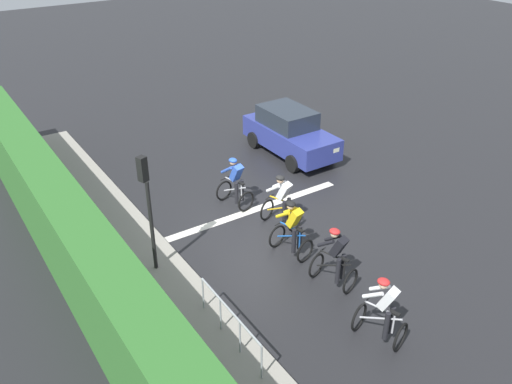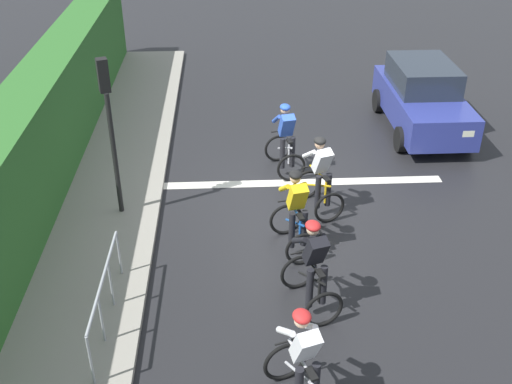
% 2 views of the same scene
% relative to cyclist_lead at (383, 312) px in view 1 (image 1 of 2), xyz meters
% --- Properties ---
extents(ground_plane, '(80.00, 80.00, 0.00)m').
position_rel_cyclist_lead_xyz_m(ground_plane, '(-0.47, -5.74, -0.80)').
color(ground_plane, black).
extents(sidewalk_kerb, '(2.80, 24.14, 0.12)m').
position_rel_cyclist_lead_xyz_m(sidewalk_kerb, '(3.78, -3.74, -0.74)').
color(sidewalk_kerb, gray).
rests_on(sidewalk_kerb, ground).
extents(stone_wall_low, '(0.44, 24.14, 0.56)m').
position_rel_cyclist_lead_xyz_m(stone_wall_low, '(4.68, -3.74, -0.52)').
color(stone_wall_low, tan).
rests_on(stone_wall_low, ground).
extents(hedge_wall, '(1.10, 24.14, 2.45)m').
position_rel_cyclist_lead_xyz_m(hedge_wall, '(4.98, -3.74, 0.43)').
color(hedge_wall, '#2D6628').
rests_on(hedge_wall, ground).
extents(road_marking_stop_line, '(7.00, 0.30, 0.01)m').
position_rel_cyclist_lead_xyz_m(road_marking_stop_line, '(-0.47, -6.28, -0.79)').
color(road_marking_stop_line, silver).
rests_on(road_marking_stop_line, ground).
extents(cyclist_lead, '(0.98, 1.24, 1.66)m').
position_rel_cyclist_lead_xyz_m(cyclist_lead, '(0.00, 0.00, 0.00)').
color(cyclist_lead, black).
rests_on(cyclist_lead, ground).
extents(cyclist_second, '(0.96, 1.23, 1.66)m').
position_rel_cyclist_lead_xyz_m(cyclist_second, '(-0.41, -2.05, 0.00)').
color(cyclist_second, black).
rests_on(cyclist_second, ground).
extents(cyclist_mid, '(0.89, 1.20, 1.66)m').
position_rel_cyclist_lead_xyz_m(cyclist_mid, '(-0.31, -3.71, 0.00)').
color(cyclist_mid, black).
rests_on(cyclist_mid, ground).
extents(cyclist_fourth, '(1.00, 1.24, 1.66)m').
position_rel_cyclist_lead_xyz_m(cyclist_fourth, '(-0.96, -5.07, 0.00)').
color(cyclist_fourth, black).
rests_on(cyclist_fourth, ground).
extents(cyclist_trailing, '(0.89, 1.20, 1.66)m').
position_rel_cyclist_lead_xyz_m(cyclist_trailing, '(-0.42, -6.83, 0.00)').
color(cyclist_trailing, black).
rests_on(cyclist_trailing, ground).
extents(car_navy, '(1.90, 4.11, 1.76)m').
position_rel_cyclist_lead_xyz_m(car_navy, '(-4.24, -9.08, 0.08)').
color(car_navy, navy).
rests_on(car_navy, ground).
extents(traffic_light_near_crossing, '(0.25, 0.30, 3.34)m').
position_rel_cyclist_lead_xyz_m(traffic_light_near_crossing, '(3.17, -5.16, 1.43)').
color(traffic_light_near_crossing, black).
rests_on(traffic_light_near_crossing, ground).
extents(pedestrian_railing_kerbside, '(0.09, 2.56, 1.03)m').
position_rel_cyclist_lead_xyz_m(pedestrian_railing_kerbside, '(2.88, -1.73, -0.05)').
color(pedestrian_railing_kerbside, '#999EA3').
rests_on(pedestrian_railing_kerbside, ground).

